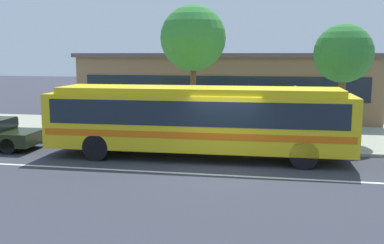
{
  "coord_description": "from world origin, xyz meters",
  "views": [
    {
      "loc": [
        1.84,
        -15.13,
        3.94
      ],
      "look_at": [
        -1.51,
        2.09,
        1.3
      ],
      "focal_mm": 42.25,
      "sensor_mm": 36.0,
      "label": 1
    }
  ],
  "objects": [
    {
      "name": "transit_bus",
      "position": [
        -1.17,
        1.56,
        1.58
      ],
      "size": [
        11.5,
        2.74,
        2.71
      ],
      "color": "gold",
      "rests_on": "ground_plane"
    },
    {
      "name": "street_tree_near_stop",
      "position": [
        -2.14,
        5.62,
        4.65
      ],
      "size": [
        3.03,
        3.03,
        6.07
      ],
      "color": "brown",
      "rests_on": "sidewalk_slab"
    },
    {
      "name": "station_building",
      "position": [
        -1.36,
        13.4,
        2.01
      ],
      "size": [
        17.62,
        7.62,
        4.0
      ],
      "color": "#7F6345",
      "rests_on": "ground_plane"
    },
    {
      "name": "lane_stripe_center",
      "position": [
        0.0,
        -0.8,
        0.0
      ],
      "size": [
        56.0,
        0.16,
        0.01
      ],
      "primitive_type": "cube",
      "color": "silver",
      "rests_on": "ground_plane"
    },
    {
      "name": "bus_stop_sign",
      "position": [
        2.44,
        3.63,
        1.75
      ],
      "size": [
        0.14,
        0.44,
        2.55
      ],
      "color": "gray",
      "rests_on": "sidewalk_slab"
    },
    {
      "name": "pedestrian_walking_along_curb",
      "position": [
        -2.92,
        4.89,
        1.09
      ],
      "size": [
        0.47,
        0.47,
        1.67
      ],
      "color": "slate",
      "rests_on": "sidewalk_slab"
    },
    {
      "name": "sidewalk_slab",
      "position": [
        0.0,
        6.91,
        0.06
      ],
      "size": [
        60.0,
        8.0,
        0.12
      ],
      "primitive_type": "cube",
      "color": "#9A9E8A",
      "rests_on": "ground_plane"
    },
    {
      "name": "street_tree_mid_block",
      "position": [
        4.56,
        5.9,
        3.94
      ],
      "size": [
        2.59,
        2.59,
        5.15
      ],
      "color": "brown",
      "rests_on": "sidewalk_slab"
    },
    {
      "name": "pedestrian_waiting_near_sign",
      "position": [
        -5.69,
        3.98,
        1.13
      ],
      "size": [
        0.41,
        0.41,
        1.73
      ],
      "color": "#282A35",
      "rests_on": "sidewalk_slab"
    },
    {
      "name": "ground_plane",
      "position": [
        0.0,
        0.0,
        0.0
      ],
      "size": [
        120.0,
        120.0,
        0.0
      ],
      "primitive_type": "plane",
      "color": "#33363F"
    }
  ]
}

